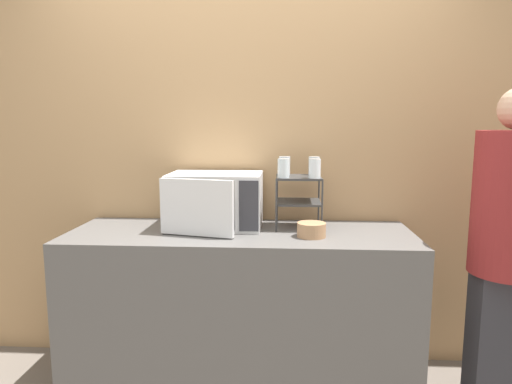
{
  "coord_description": "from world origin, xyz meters",
  "views": [
    {
      "loc": [
        0.24,
        -2.13,
        1.5
      ],
      "look_at": [
        0.09,
        0.36,
        1.12
      ],
      "focal_mm": 32.0,
      "sensor_mm": 36.0,
      "label": 1
    }
  ],
  "objects_px": {
    "dish_rack": "(299,191)",
    "glass_back_right": "(314,166)",
    "glass_front_right": "(315,169)",
    "glass_back_left": "(285,166)",
    "glass_front_left": "(283,168)",
    "person": "(509,241)",
    "bowl": "(311,230)",
    "microwave": "(215,201)"
  },
  "relations": [
    {
      "from": "dish_rack",
      "to": "glass_front_left",
      "type": "bearing_deg",
      "value": -136.15
    },
    {
      "from": "microwave",
      "to": "person",
      "type": "relative_size",
      "value": 0.32
    },
    {
      "from": "glass_front_right",
      "to": "person",
      "type": "bearing_deg",
      "value": -14.67
    },
    {
      "from": "glass_front_right",
      "to": "microwave",
      "type": "bearing_deg",
      "value": 173.04
    },
    {
      "from": "microwave",
      "to": "person",
      "type": "distance_m",
      "value": 1.54
    },
    {
      "from": "glass_back_right",
      "to": "glass_front_right",
      "type": "bearing_deg",
      "value": -92.42
    },
    {
      "from": "dish_rack",
      "to": "glass_back_right",
      "type": "distance_m",
      "value": 0.18
    },
    {
      "from": "microwave",
      "to": "glass_front_right",
      "type": "height_order",
      "value": "glass_front_right"
    },
    {
      "from": "dish_rack",
      "to": "person",
      "type": "distance_m",
      "value": 1.09
    },
    {
      "from": "microwave",
      "to": "glass_back_right",
      "type": "xyz_separation_m",
      "value": [
        0.57,
        0.1,
        0.19
      ]
    },
    {
      "from": "glass_front_left",
      "to": "person",
      "type": "bearing_deg",
      "value": -12.83
    },
    {
      "from": "bowl",
      "to": "glass_front_left",
      "type": "bearing_deg",
      "value": 138.6
    },
    {
      "from": "glass_back_left",
      "to": "bowl",
      "type": "xyz_separation_m",
      "value": [
        0.14,
        -0.3,
        -0.31
      ]
    },
    {
      "from": "glass_front_left",
      "to": "glass_front_right",
      "type": "distance_m",
      "value": 0.17
    },
    {
      "from": "dish_rack",
      "to": "bowl",
      "type": "distance_m",
      "value": 0.29
    },
    {
      "from": "glass_front_left",
      "to": "glass_back_left",
      "type": "distance_m",
      "value": 0.17
    },
    {
      "from": "dish_rack",
      "to": "glass_front_left",
      "type": "height_order",
      "value": "glass_front_left"
    },
    {
      "from": "person",
      "to": "microwave",
      "type": "bearing_deg",
      "value": 168.17
    },
    {
      "from": "glass_front_right",
      "to": "bowl",
      "type": "xyz_separation_m",
      "value": [
        -0.02,
        -0.13,
        -0.31
      ]
    },
    {
      "from": "microwave",
      "to": "glass_back_right",
      "type": "distance_m",
      "value": 0.61
    },
    {
      "from": "microwave",
      "to": "glass_back_left",
      "type": "distance_m",
      "value": 0.46
    },
    {
      "from": "microwave",
      "to": "glass_front_left",
      "type": "distance_m",
      "value": 0.44
    },
    {
      "from": "bowl",
      "to": "dish_rack",
      "type": "bearing_deg",
      "value": 106.36
    },
    {
      "from": "glass_back_right",
      "to": "person",
      "type": "relative_size",
      "value": 0.06
    },
    {
      "from": "glass_front_right",
      "to": "glass_back_left",
      "type": "relative_size",
      "value": 1.0
    },
    {
      "from": "glass_front_right",
      "to": "glass_front_left",
      "type": "bearing_deg",
      "value": 177.74
    },
    {
      "from": "bowl",
      "to": "person",
      "type": "distance_m",
      "value": 0.97
    },
    {
      "from": "glass_front_right",
      "to": "glass_back_left",
      "type": "distance_m",
      "value": 0.24
    },
    {
      "from": "microwave",
      "to": "glass_back_left",
      "type": "height_order",
      "value": "glass_back_left"
    },
    {
      "from": "glass_front_right",
      "to": "bowl",
      "type": "distance_m",
      "value": 0.34
    },
    {
      "from": "microwave",
      "to": "bowl",
      "type": "height_order",
      "value": "microwave"
    },
    {
      "from": "dish_rack",
      "to": "microwave",
      "type": "bearing_deg",
      "value": -177.42
    },
    {
      "from": "glass_back_right",
      "to": "bowl",
      "type": "height_order",
      "value": "glass_back_right"
    },
    {
      "from": "bowl",
      "to": "person",
      "type": "xyz_separation_m",
      "value": [
        0.96,
        -0.12,
        -0.01
      ]
    },
    {
      "from": "glass_back_right",
      "to": "person",
      "type": "distance_m",
      "value": 1.07
    },
    {
      "from": "glass_front_left",
      "to": "microwave",
      "type": "bearing_deg",
      "value": 171.02
    },
    {
      "from": "glass_front_left",
      "to": "glass_front_right",
      "type": "height_order",
      "value": "same"
    },
    {
      "from": "glass_front_right",
      "to": "glass_back_left",
      "type": "bearing_deg",
      "value": 133.67
    },
    {
      "from": "dish_rack",
      "to": "glass_front_left",
      "type": "xyz_separation_m",
      "value": [
        -0.09,
        -0.08,
        0.14
      ]
    },
    {
      "from": "microwave",
      "to": "dish_rack",
      "type": "bearing_deg",
      "value": 2.58
    },
    {
      "from": "glass_back_left",
      "to": "dish_rack",
      "type": "bearing_deg",
      "value": -45.26
    },
    {
      "from": "glass_back_left",
      "to": "glass_back_right",
      "type": "bearing_deg",
      "value": -0.08
    }
  ]
}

